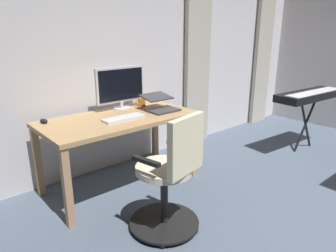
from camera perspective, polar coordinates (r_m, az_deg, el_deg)
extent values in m
cube|color=silver|center=(3.88, -1.14, 15.55)|extent=(5.33, 0.10, 2.79)
cube|color=beige|center=(5.35, 17.24, 13.56)|extent=(0.39, 0.06, 2.45)
cube|color=beige|center=(4.16, 5.54, 13.29)|extent=(0.42, 0.06, 2.45)
cube|color=tan|center=(3.00, -9.07, 1.32)|extent=(1.48, 0.74, 0.04)
cube|color=tan|center=(3.28, 4.78, -3.73)|extent=(0.06, 0.06, 0.68)
cube|color=tan|center=(2.57, -18.15, -10.97)|extent=(0.06, 0.06, 0.68)
cube|color=tan|center=(3.75, -2.43, -0.94)|extent=(0.06, 0.06, 0.68)
cube|color=tan|center=(3.14, -22.94, -6.15)|extent=(0.06, 0.06, 0.68)
cylinder|color=black|center=(2.61, -0.69, -17.34)|extent=(0.56, 0.56, 0.02)
sphere|color=black|center=(2.78, 2.76, -15.19)|extent=(0.05, 0.05, 0.05)
sphere|color=black|center=(2.80, -3.68, -15.05)|extent=(0.05, 0.05, 0.05)
sphere|color=black|center=(2.57, -6.53, -18.41)|extent=(0.05, 0.05, 0.05)
sphere|color=black|center=(2.41, -1.01, -21.14)|extent=(0.05, 0.05, 0.05)
sphere|color=black|center=(2.55, 5.03, -18.70)|extent=(0.05, 0.05, 0.05)
cylinder|color=black|center=(2.48, -0.71, -13.12)|extent=(0.06, 0.06, 0.45)
cylinder|color=beige|center=(2.37, -0.73, -7.95)|extent=(0.52, 0.52, 0.05)
cube|color=beige|center=(2.16, 3.38, -3.68)|extent=(0.38, 0.12, 0.42)
cube|color=black|center=(2.17, -4.08, -6.51)|extent=(0.09, 0.24, 0.03)
cube|color=black|center=(2.46, 2.19, -3.52)|extent=(0.09, 0.24, 0.03)
cylinder|color=silver|center=(3.30, -8.54, 3.31)|extent=(0.18, 0.18, 0.01)
cylinder|color=silver|center=(3.29, -8.57, 3.94)|extent=(0.04, 0.04, 0.06)
cube|color=silver|center=(3.25, -8.79, 7.61)|extent=(0.57, 0.03, 0.36)
cube|color=black|center=(3.24, -8.62, 7.57)|extent=(0.52, 0.01, 0.32)
cube|color=silver|center=(2.90, -8.20, 1.43)|extent=(0.40, 0.14, 0.02)
cube|color=#333338|center=(3.16, -0.93, 2.95)|extent=(0.31, 0.23, 0.02)
cube|color=#333338|center=(3.22, -2.23, 5.46)|extent=(0.30, 0.23, 0.05)
ellipsoid|color=black|center=(2.98, -22.03, 0.89)|extent=(0.06, 0.10, 0.04)
cylinder|color=orange|center=(3.39, -4.88, 4.49)|extent=(0.08, 0.08, 0.09)
torus|color=orange|center=(3.36, -5.60, 4.43)|extent=(0.06, 0.01, 0.06)
cylinder|color=black|center=(4.40, 24.12, 0.31)|extent=(0.38, 0.06, 0.69)
cylinder|color=black|center=(4.40, 24.12, 0.31)|extent=(0.38, 0.06, 0.69)
cube|color=black|center=(4.31, 24.75, 5.20)|extent=(1.10, 0.41, 0.09)
cube|color=white|center=(4.28, 25.48, 5.68)|extent=(1.00, 0.26, 0.01)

